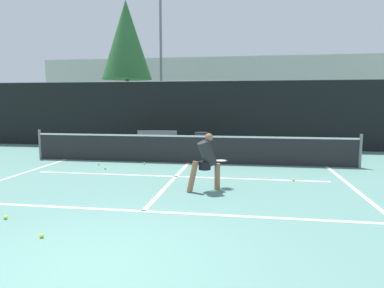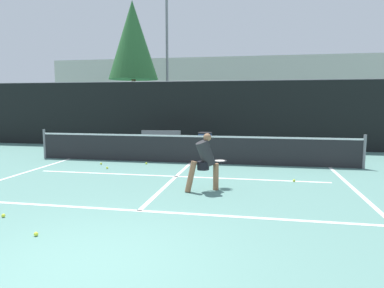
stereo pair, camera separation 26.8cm
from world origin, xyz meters
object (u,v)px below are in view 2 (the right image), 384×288
player_practicing (205,160)px  parked_car (169,126)px  courtside_bench (161,140)px  trash_bin (205,142)px

player_practicing → parked_car: size_ratio=0.29×
courtside_bench → trash_bin: (1.90, 0.04, -0.06)m
player_practicing → courtside_bench: (-2.83, 6.21, -0.26)m
trash_bin → courtside_bench: bearing=-178.7°
player_practicing → trash_bin: player_practicing is taller
player_practicing → courtside_bench: bearing=86.2°
player_practicing → trash_bin: size_ratio=1.68×
trash_bin → parked_car: parked_car is taller
parked_car → courtside_bench: bearing=-79.4°
player_practicing → parked_car: parked_car is taller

